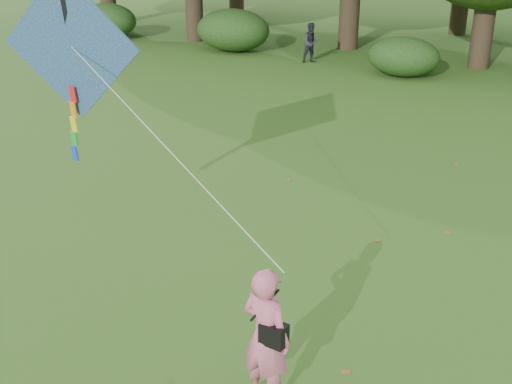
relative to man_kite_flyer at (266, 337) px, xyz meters
The scene contains 7 objects.
ground 1.25m from the man_kite_flyer, 156.41° to the left, with size 100.00×100.00×0.00m, color #265114.
man_kite_flyer is the anchor object (origin of this frame).
bystander_left 19.83m from the man_kite_flyer, 116.23° to the left, with size 0.76×0.59×1.56m, color #252531.
crossbody_bag 0.17m from the man_kite_flyer, 14.61° to the right, with size 0.43×0.20×0.71m.
flying_kite 5.62m from the man_kite_flyer, 159.37° to the left, with size 6.12×2.13×3.16m.
shrub_band 18.02m from the man_kite_flyer, 94.84° to the left, with size 39.15×3.22×1.88m.
fallen_leaves 3.18m from the man_kite_flyer, 77.33° to the left, with size 10.15×11.63×0.01m.
Camera 1 is at (3.98, -5.59, 5.33)m, focal length 45.00 mm.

